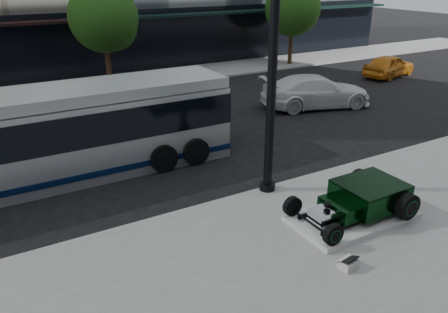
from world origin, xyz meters
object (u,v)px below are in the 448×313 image
hot_rod (363,197)px  lamppost (273,57)px  transit_bus (46,136)px  white_sedan (316,91)px  yellow_taxi (389,66)px

hot_rod → lamppost: size_ratio=0.37×
transit_bus → white_sedan: size_ratio=2.22×
yellow_taxi → transit_bus: bearing=90.6°
lamppost → yellow_taxi: bearing=30.1°
lamppost → white_sedan: 10.27m
lamppost → white_sedan: lamppost is taller
lamppost → transit_bus: (-5.53, 4.31, -2.66)m
white_sedan → transit_bus: bearing=114.6°
yellow_taxi → hot_rod: bearing=116.7°
yellow_taxi → white_sedan: bearing=96.3°
white_sedan → hot_rod: bearing=161.6°
transit_bus → white_sedan: transit_bus is taller
hot_rod → lamppost: bearing=117.4°
white_sedan → yellow_taxi: bearing=-55.8°
lamppost → transit_bus: bearing=142.1°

